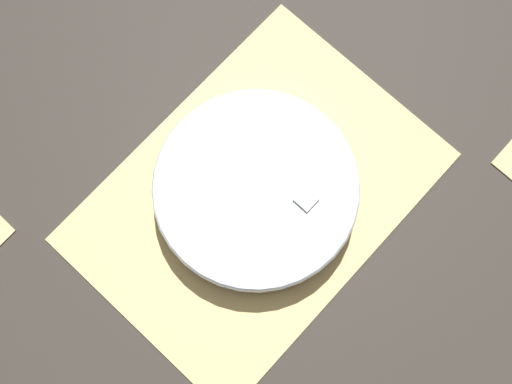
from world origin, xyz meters
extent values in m
plane|color=#2D2823|center=(0.00, 0.00, 0.00)|extent=(6.00, 6.00, 0.00)
cube|color=#D6B775|center=(0.00, 0.00, 0.00)|extent=(0.48, 0.34, 0.01)
cube|color=#4C381E|center=(-0.18, 0.00, 0.00)|extent=(0.01, 0.33, 0.00)
cube|color=#4C381E|center=(-0.12, 0.00, 0.00)|extent=(0.01, 0.33, 0.00)
cube|color=#4C381E|center=(-0.06, 0.00, 0.00)|extent=(0.01, 0.33, 0.00)
cube|color=#4C381E|center=(0.00, 0.00, 0.00)|extent=(0.01, 0.33, 0.00)
cube|color=#4C381E|center=(0.06, 0.00, 0.00)|extent=(0.01, 0.33, 0.00)
cube|color=#4C381E|center=(0.12, 0.00, 0.00)|extent=(0.01, 0.33, 0.00)
cube|color=#4C381E|center=(0.18, 0.00, 0.00)|extent=(0.01, 0.33, 0.00)
cylinder|color=silver|center=(0.00, 0.00, 0.03)|extent=(0.27, 0.27, 0.05)
torus|color=silver|center=(0.00, 0.00, 0.05)|extent=(0.27, 0.27, 0.01)
cylinder|color=#F4EABC|center=(0.05, 0.08, 0.04)|extent=(0.03, 0.03, 0.01)
cylinder|color=#F4EABC|center=(-0.03, 0.05, 0.02)|extent=(0.02, 0.02, 0.01)
cylinder|color=#F4EABC|center=(-0.05, 0.04, 0.05)|extent=(0.03, 0.03, 0.01)
cylinder|color=#F4EABC|center=(0.04, -0.04, 0.03)|extent=(0.03, 0.03, 0.01)
cylinder|color=#F4EABC|center=(0.07, -0.05, 0.06)|extent=(0.03, 0.03, 0.01)
cylinder|color=#F4EABC|center=(0.05, -0.01, 0.04)|extent=(0.03, 0.03, 0.01)
cylinder|color=#F4EABC|center=(-0.01, 0.00, 0.03)|extent=(0.02, 0.02, 0.01)
cylinder|color=#F4EABC|center=(-0.04, 0.02, 0.05)|extent=(0.03, 0.03, 0.01)
cylinder|color=#F4EABC|center=(0.01, -0.04, 0.04)|extent=(0.03, 0.03, 0.01)
cube|color=white|center=(-0.05, -0.03, 0.05)|extent=(0.03, 0.03, 0.03)
cube|color=white|center=(0.09, -0.03, 0.02)|extent=(0.02, 0.02, 0.02)
cube|color=white|center=(0.09, 0.04, 0.02)|extent=(0.03, 0.03, 0.03)
cube|color=white|center=(0.08, 0.06, 0.04)|extent=(0.02, 0.02, 0.02)
cube|color=white|center=(0.04, 0.04, 0.04)|extent=(0.02, 0.02, 0.02)
cube|color=white|center=(-0.06, 0.09, 0.04)|extent=(0.03, 0.03, 0.03)
cube|color=white|center=(0.00, 0.04, 0.02)|extent=(0.02, 0.02, 0.02)
cube|color=white|center=(-0.02, -0.07, 0.04)|extent=(0.03, 0.03, 0.03)
cube|color=white|center=(0.06, 0.01, 0.03)|extent=(0.02, 0.02, 0.02)
cube|color=white|center=(-0.06, -0.09, 0.02)|extent=(0.03, 0.03, 0.03)
cube|color=white|center=(0.04, -0.08, 0.03)|extent=(0.02, 0.02, 0.02)
cube|color=white|center=(0.03, -0.06, 0.05)|extent=(0.02, 0.02, 0.02)
ellipsoid|color=red|center=(0.10, 0.00, 0.02)|extent=(0.04, 0.02, 0.02)
ellipsoid|color=#F9A338|center=(-0.01, 0.09, 0.04)|extent=(0.03, 0.02, 0.01)
ellipsoid|color=#F9A338|center=(0.08, -0.06, 0.03)|extent=(0.03, 0.02, 0.01)
ellipsoid|color=#F9A338|center=(-0.10, -0.03, 0.03)|extent=(0.03, 0.02, 0.01)
ellipsoid|color=#F9A338|center=(0.02, 0.10, 0.03)|extent=(0.03, 0.02, 0.01)
camera|label=1|loc=(-0.16, -0.15, 0.96)|focal=50.00mm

